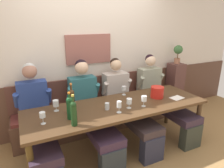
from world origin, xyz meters
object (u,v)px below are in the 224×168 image
object	(u,v)px
person_center_right_seat	(90,107)
wine_glass_left_end	(144,99)
person_left_seat	(161,95)
water_tumbler_right	(107,106)
wine_bottle_green_tall	(70,107)
wine_bottle_clear_water	(72,99)
ice_bucket	(157,92)
person_center_left_seat	(125,101)
wine_glass_by_bottle	(124,89)
wine_bottle_amber_mid	(74,113)
dining_table	(118,110)
wall_bench	(100,114)
wine_glass_mid_left	(56,104)
person_right_seat	(37,118)
potted_plant	(178,52)
wine_glass_right_end	(42,115)
wine_glass_center_front	(69,106)
wine_glass_mid_right	(119,105)
wine_glass_center_rear	(129,102)

from	to	relation	value
person_center_right_seat	wine_glass_left_end	bearing A→B (deg)	-41.53
person_left_seat	water_tumbler_right	bearing A→B (deg)	-162.61
wine_bottle_green_tall	wine_bottle_clear_water	xyz separation A→B (m)	(0.09, 0.26, 0.00)
ice_bucket	wine_glass_left_end	size ratio (longest dim) A/B	1.30
person_center_left_seat	wine_glass_by_bottle	xyz separation A→B (m)	(-0.03, -0.02, 0.23)
person_center_left_seat	wine_bottle_amber_mid	size ratio (longest dim) A/B	3.51
person_left_seat	dining_table	bearing A→B (deg)	-162.16
wine_bottle_amber_mid	wine_glass_left_end	world-z (taller)	wine_bottle_amber_mid
wall_bench	wine_glass_mid_left	distance (m)	1.13
ice_bucket	water_tumbler_right	xyz separation A→B (m)	(-0.89, -0.07, -0.04)
person_center_right_seat	wine_glass_mid_left	world-z (taller)	person_center_right_seat
wine_glass_by_bottle	wine_glass_left_end	world-z (taller)	wine_glass_left_end
person_right_seat	potted_plant	distance (m)	2.92
ice_bucket	wine_glass_by_bottle	bearing A→B (deg)	142.36
ice_bucket	wine_glass_by_bottle	distance (m)	0.52
person_left_seat	wine_glass_right_end	size ratio (longest dim) A/B	8.90
wine_glass_center_front	potted_plant	xyz separation A→B (m)	(2.43, 0.73, 0.42)
wine_glass_by_bottle	wine_glass_mid_left	distance (m)	1.11
wine_glass_by_bottle	wine_glass_right_end	world-z (taller)	same
person_center_right_seat	wine_glass_mid_left	xyz separation A→B (m)	(-0.53, -0.15, 0.21)
person_center_left_seat	ice_bucket	distance (m)	0.55
wall_bench	potted_plant	world-z (taller)	potted_plant
wall_bench	person_left_seat	world-z (taller)	person_left_seat
person_center_left_seat	wine_glass_left_end	size ratio (longest dim) A/B	8.57
person_right_seat	person_center_left_seat	xyz separation A→B (m)	(1.38, 0.01, -0.01)
wine_glass_mid_right	wine_glass_left_end	world-z (taller)	wine_glass_mid_right
person_center_right_seat	wine_glass_mid_right	bearing A→B (deg)	-70.23
person_left_seat	wine_glass_by_bottle	xyz separation A→B (m)	(-0.76, 0.00, 0.24)
wine_glass_left_end	water_tumbler_right	bearing A→B (deg)	165.97
wine_bottle_clear_water	wall_bench	bearing A→B (deg)	42.51
wine_glass_mid_right	wine_glass_mid_left	distance (m)	0.83
potted_plant	wall_bench	bearing A→B (deg)	-178.87
wine_glass_right_end	dining_table	bearing A→B (deg)	4.89
dining_table	wine_glass_center_front	bearing A→B (deg)	177.23
wine_glass_mid_right	wine_glass_right_end	xyz separation A→B (m)	(-0.93, 0.12, 0.00)
wine_glass_by_bottle	potted_plant	world-z (taller)	potted_plant
wine_glass_mid_right	wine_bottle_clear_water	bearing A→B (deg)	145.59
wine_glass_by_bottle	wine_glass_right_end	distance (m)	1.37
wine_glass_center_front	person_left_seat	bearing A→B (deg)	9.86
person_center_right_seat	wine_bottle_clear_water	size ratio (longest dim) A/B	3.57
ice_bucket	wine_glass_center_front	size ratio (longest dim) A/B	1.28
ice_bucket	wine_glass_center_rear	distance (m)	0.62
wine_glass_right_end	wine_glass_left_end	size ratio (longest dim) A/B	0.95
person_center_right_seat	wine_bottle_green_tall	world-z (taller)	person_center_right_seat
wine_glass_mid_right	wine_glass_by_bottle	xyz separation A→B (m)	(0.37, 0.54, 0.00)
dining_table	wine_glass_center_rear	world-z (taller)	wine_glass_center_rear
wine_bottle_clear_water	wine_glass_left_end	xyz separation A→B (m)	(0.93, -0.33, -0.05)
wine_glass_by_bottle	wine_glass_center_rear	distance (m)	0.51
person_left_seat	wine_glass_right_end	distance (m)	2.12
dining_table	person_center_left_seat	size ratio (longest dim) A/B	1.96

